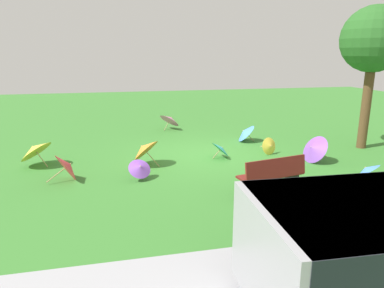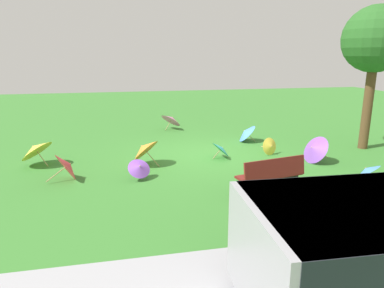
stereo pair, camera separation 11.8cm
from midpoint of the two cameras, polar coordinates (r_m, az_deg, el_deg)
name	(u,v)px [view 1 (the left image)]	position (r m, az deg, el deg)	size (l,w,h in m)	color
ground	(204,155)	(11.34, 1.74, -1.78)	(40.00, 40.00, 0.00)	#387A2D
park_bench	(272,175)	(8.29, 12.51, -4.98)	(1.66, 0.79, 0.90)	maroon
shade_tree	(374,41)	(13.16, 27.27, 14.68)	(2.13, 2.13, 4.70)	brown
parasol_blue_0	(245,132)	(13.12, 8.32, 1.93)	(0.81, 0.91, 0.70)	tan
parasol_teal_0	(221,148)	(10.94, 4.48, -0.72)	(0.62, 0.71, 0.58)	tan
parasol_purple_0	(313,148)	(11.08, 18.81, -0.66)	(0.97, 0.98, 0.86)	tan
parasol_orange_0	(144,149)	(10.27, -8.18, -0.74)	(1.12, 1.16, 0.88)	tan
parasol_blue_1	(367,169)	(9.92, 26.23, -3.72)	(0.87, 0.86, 0.58)	tan
parasol_red_0	(68,166)	(9.54, -19.87, -3.36)	(0.94, 0.97, 0.79)	tan
parasol_yellow_0	(34,149)	(11.07, -24.54, -0.77)	(1.22, 1.25, 0.88)	tan
parasol_yellow_1	(270,146)	(11.55, 12.27, -0.34)	(0.61, 0.61, 0.57)	tan
parasol_purple_1	(140,168)	(9.12, -8.82, -3.83)	(0.70, 0.66, 0.58)	tan
parasol_pink_0	(170,119)	(15.08, -3.80, 4.08)	(1.15, 1.17, 0.79)	tan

